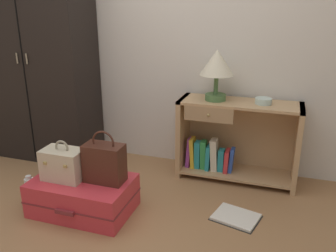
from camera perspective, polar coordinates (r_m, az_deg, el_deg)
The scene contains 11 objects.
ground_plane at distance 2.40m, azimuth -13.29°, elevation -18.64°, with size 9.00×9.00×0.00m, color #9E7047.
back_wall at distance 3.26m, azimuth -0.97°, elevation 16.60°, with size 6.40×0.10×2.60m, color silver.
wardrobe at distance 3.56m, azimuth -19.83°, elevation 10.63°, with size 0.99×0.47×1.97m.
bookshelf at distance 3.08m, azimuth 10.17°, elevation -2.33°, with size 0.99×0.35×0.68m.
table_lamp at distance 2.91m, azimuth 7.79°, elevation 9.52°, with size 0.28×0.28×0.41m.
bowl at distance 2.93m, azimuth 14.97°, elevation 3.87°, with size 0.13×0.13×0.05m, color silver.
suitcase_large at distance 2.71m, azimuth -13.36°, elevation -10.67°, with size 0.71×0.48×0.25m.
train_case at distance 2.65m, azimuth -16.31°, elevation -5.84°, with size 0.29×0.19×0.29m.
handbag at distance 2.54m, azimuth -10.09°, elevation -5.75°, with size 0.28×0.15×0.38m.
bottle at distance 2.95m, azimuth -21.11°, elevation -9.42°, with size 0.07×0.07×0.22m.
open_book_on_floor at distance 2.66m, azimuth 10.76°, elevation -14.07°, with size 0.37×0.32×0.02m.
Camera 1 is at (1.07, -1.58, 1.45)m, focal length 38.26 mm.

